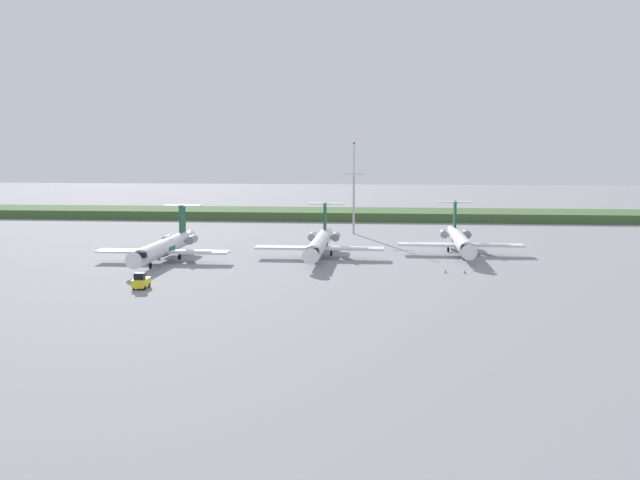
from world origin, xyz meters
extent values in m
plane|color=gray|center=(0.00, 30.00, 0.00)|extent=(500.00, 500.00, 0.00)
cube|color=#426033|center=(0.00, 79.75, 1.21)|extent=(320.00, 20.00, 2.42)
cylinder|color=white|center=(-26.20, 0.11, 2.45)|extent=(2.70, 24.00, 2.70)
cone|color=white|center=(-26.20, -13.39, 2.45)|extent=(2.70, 3.00, 2.70)
cone|color=white|center=(-26.20, 14.11, 2.45)|extent=(2.30, 4.00, 2.29)
cube|color=black|center=(-26.20, -11.49, 2.92)|extent=(2.02, 1.80, 0.90)
cylinder|color=#195138|center=(-26.20, 0.11, 2.30)|extent=(2.76, 3.60, 2.76)
cube|color=white|center=(-32.11, -0.89, 1.84)|extent=(11.00, 3.20, 0.36)
cube|color=white|center=(-20.30, -0.89, 1.84)|extent=(11.00, 3.20, 0.36)
cube|color=#195138|center=(-26.20, 11.11, 6.40)|extent=(0.36, 3.20, 5.20)
cube|color=white|center=(-26.20, 11.41, 8.80)|extent=(6.80, 1.80, 0.24)
cylinder|color=gray|center=(-28.45, 9.31, 2.65)|extent=(1.50, 3.40, 1.50)
cylinder|color=gray|center=(-23.95, 9.31, 2.65)|extent=(1.50, 3.40, 1.50)
cylinder|color=gray|center=(-26.20, -7.33, 1.00)|extent=(0.20, 0.20, 0.65)
cylinder|color=black|center=(-26.20, -7.33, 0.45)|extent=(0.30, 0.90, 0.90)
cylinder|color=black|center=(-28.10, 2.51, 0.45)|extent=(0.35, 0.90, 0.90)
cylinder|color=black|center=(-24.30, 2.51, 0.45)|extent=(0.35, 0.90, 0.90)
cylinder|color=white|center=(0.04, 7.04, 2.45)|extent=(2.70, 24.00, 2.70)
cone|color=white|center=(0.04, -6.46, 2.45)|extent=(2.70, 3.00, 2.70)
cone|color=white|center=(0.04, 21.04, 2.45)|extent=(2.29, 4.00, 2.29)
cube|color=black|center=(0.04, -4.56, 2.92)|extent=(2.03, 1.80, 0.90)
cylinder|color=#195138|center=(0.04, 7.04, 2.30)|extent=(2.76, 3.60, 2.76)
cube|color=white|center=(-5.86, 6.04, 1.84)|extent=(11.00, 3.20, 0.36)
cube|color=white|center=(5.95, 6.04, 1.84)|extent=(11.00, 3.20, 0.36)
cube|color=#195138|center=(0.04, 18.04, 6.40)|extent=(0.36, 3.20, 5.20)
cube|color=white|center=(0.04, 18.34, 8.80)|extent=(6.80, 1.80, 0.24)
cylinder|color=gray|center=(-2.21, 16.24, 2.65)|extent=(1.50, 3.40, 1.50)
cylinder|color=gray|center=(2.29, 16.24, 2.65)|extent=(1.50, 3.40, 1.50)
cylinder|color=gray|center=(0.04, -0.40, 1.00)|extent=(0.20, 0.20, 0.65)
cylinder|color=black|center=(0.04, -0.40, 0.45)|extent=(0.30, 0.90, 0.90)
cylinder|color=black|center=(-1.86, 9.44, 0.45)|extent=(0.35, 0.90, 0.90)
cylinder|color=black|center=(1.94, 9.44, 0.45)|extent=(0.35, 0.90, 0.90)
cylinder|color=white|center=(25.47, 13.89, 2.45)|extent=(2.70, 24.00, 2.70)
cone|color=white|center=(25.47, 0.39, 2.45)|extent=(2.70, 3.00, 2.70)
cone|color=white|center=(25.47, 27.89, 2.45)|extent=(2.30, 4.00, 2.29)
cube|color=black|center=(25.47, 2.29, 2.92)|extent=(2.02, 1.80, 0.90)
cylinder|color=#195138|center=(25.47, 13.89, 2.30)|extent=(2.76, 3.60, 2.76)
cube|color=white|center=(19.56, 12.89, 1.84)|extent=(11.00, 3.20, 0.36)
cube|color=white|center=(31.37, 12.89, 1.84)|extent=(11.00, 3.20, 0.36)
cube|color=#195138|center=(25.47, 24.89, 6.40)|extent=(0.36, 3.20, 5.20)
cube|color=white|center=(25.47, 25.19, 8.80)|extent=(6.80, 1.80, 0.24)
cylinder|color=gray|center=(23.22, 23.09, 2.65)|extent=(1.50, 3.40, 1.50)
cylinder|color=gray|center=(27.72, 23.09, 2.65)|extent=(1.50, 3.40, 1.50)
cylinder|color=gray|center=(25.47, 6.45, 1.00)|extent=(0.20, 0.20, 0.65)
cylinder|color=black|center=(25.47, 6.45, 0.45)|extent=(0.30, 0.90, 0.90)
cylinder|color=black|center=(23.57, 16.29, 0.45)|extent=(0.35, 0.90, 0.90)
cylinder|color=black|center=(27.37, 16.29, 0.45)|extent=(0.35, 0.90, 0.90)
cylinder|color=#B2B2B7|center=(4.37, 43.77, 6.65)|extent=(0.50, 0.50, 13.30)
cylinder|color=#B2B2B7|center=(4.37, 43.77, 16.88)|extent=(0.28, 0.28, 7.16)
cube|color=#B2B2B7|center=(4.37, 43.77, 13.70)|extent=(4.40, 0.20, 0.20)
sphere|color=red|center=(4.37, 43.77, 20.71)|extent=(0.50, 0.50, 0.50)
cube|color=yellow|center=(-21.87, -23.75, 0.85)|extent=(1.70, 3.20, 1.10)
cube|color=black|center=(-21.87, -24.31, 1.85)|extent=(1.36, 1.10, 0.90)
cylinder|color=black|center=(-22.62, -24.71, 0.30)|extent=(0.22, 0.60, 0.60)
cylinder|color=black|center=(-21.12, -24.71, 0.30)|extent=(0.22, 0.60, 0.60)
cylinder|color=black|center=(-22.62, -22.79, 0.30)|extent=(0.22, 0.60, 0.60)
cylinder|color=black|center=(-21.12, -22.79, 0.30)|extent=(0.22, 0.60, 0.60)
cone|color=orange|center=(21.21, -6.89, 0.28)|extent=(0.44, 0.44, 0.55)
cone|color=orange|center=(24.15, -7.21, 0.28)|extent=(0.44, 0.44, 0.55)
camera|label=1|loc=(11.95, -116.93, 19.06)|focal=39.51mm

